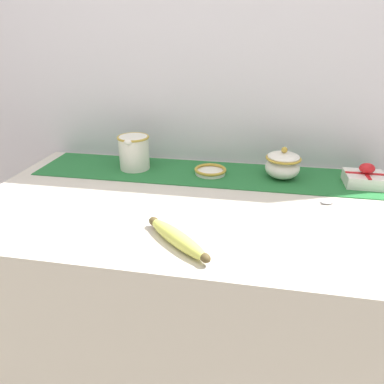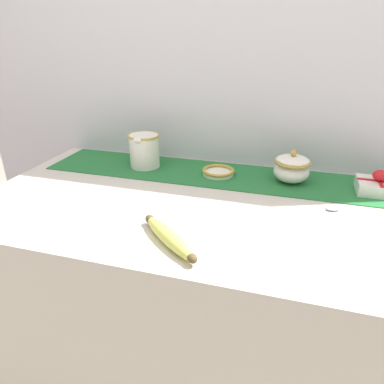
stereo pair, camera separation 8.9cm
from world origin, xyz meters
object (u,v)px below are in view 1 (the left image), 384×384
cream_pitcher (134,151)px  spoon (324,202)px  sugar_bowl (283,165)px  gift_box (365,178)px  small_dish (210,171)px  banana (177,238)px

cream_pitcher → spoon: size_ratio=0.79×
sugar_bowl → gift_box: size_ratio=0.94×
cream_pitcher → spoon: (0.62, -0.17, -0.06)m
spoon → cream_pitcher: bearing=139.4°
sugar_bowl → small_dish: size_ratio=1.05×
small_dish → gift_box: 0.49m
cream_pitcher → sugar_bowl: size_ratio=1.14×
cream_pitcher → sugar_bowl: cream_pitcher is taller
sugar_bowl → gift_box: sugar_bowl is taller
banana → gift_box: (0.51, 0.43, 0.01)m
sugar_bowl → spoon: 0.20m
banana → gift_box: bearing=40.3°
small_dish → gift_box: gift_box is taller
small_dish → sugar_bowl: bearing=1.4°
small_dish → banana: 0.44m
spoon → gift_box: size_ratio=1.36×
sugar_bowl → spoon: size_ratio=0.69×
spoon → gift_box: 0.21m
sugar_bowl → small_dish: sugar_bowl is taller
spoon → sugar_bowl: bearing=97.6°
small_dish → spoon: small_dish is taller
small_dish → gift_box: size_ratio=0.90×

